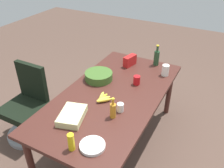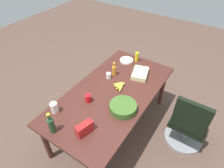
% 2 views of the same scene
% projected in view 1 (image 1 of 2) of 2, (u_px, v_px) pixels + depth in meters
% --- Properties ---
extents(ground_plane, '(10.00, 10.00, 0.00)m').
position_uv_depth(ground_plane, '(112.00, 142.00, 3.07)').
color(ground_plane, brown).
extents(conference_table, '(2.03, 1.05, 0.76)m').
position_uv_depth(conference_table, '(112.00, 99.00, 2.70)').
color(conference_table, '#45211B').
rests_on(conference_table, ground).
extents(office_chair, '(0.56, 0.56, 0.97)m').
position_uv_depth(office_chair, '(28.00, 110.00, 3.03)').
color(office_chair, gray).
rests_on(office_chair, ground).
extents(dressing_bottle, '(0.07, 0.07, 0.22)m').
position_uv_depth(dressing_bottle, '(113.00, 110.00, 2.28)').
color(dressing_bottle, orange).
rests_on(dressing_bottle, conference_table).
extents(salad_bowl, '(0.41, 0.41, 0.10)m').
position_uv_depth(salad_bowl, '(99.00, 76.00, 2.90)').
color(salad_bowl, '#3D6226').
rests_on(salad_bowl, conference_table).
extents(chip_bag_red, '(0.21, 0.13, 0.14)m').
position_uv_depth(chip_bag_red, '(130.00, 61.00, 3.21)').
color(chip_bag_red, red).
rests_on(chip_bag_red, conference_table).
extents(mayo_jar, '(0.10, 0.10, 0.14)m').
position_uv_depth(mayo_jar, '(165.00, 70.00, 2.98)').
color(mayo_jar, white).
rests_on(mayo_jar, conference_table).
extents(red_solo_cup, '(0.09, 0.09, 0.11)m').
position_uv_depth(red_solo_cup, '(137.00, 80.00, 2.81)').
color(red_solo_cup, red).
rests_on(red_solo_cup, conference_table).
extents(paper_cup, '(0.07, 0.07, 0.09)m').
position_uv_depth(paper_cup, '(120.00, 107.00, 2.38)').
color(paper_cup, white).
rests_on(paper_cup, conference_table).
extents(banana_bunch, '(0.21, 0.17, 0.04)m').
position_uv_depth(banana_bunch, '(103.00, 98.00, 2.55)').
color(banana_bunch, yellow).
rests_on(banana_bunch, conference_table).
extents(wine_bottle, '(0.08, 0.08, 0.29)m').
position_uv_depth(wine_bottle, '(157.00, 57.00, 3.20)').
color(wine_bottle, '#234428').
rests_on(wine_bottle, conference_table).
extents(paper_plate_stack, '(0.27, 0.27, 0.03)m').
position_uv_depth(paper_plate_stack, '(92.00, 146.00, 1.99)').
color(paper_plate_stack, white).
rests_on(paper_plate_stack, conference_table).
extents(sheet_cake, '(0.37, 0.30, 0.07)m').
position_uv_depth(sheet_cake, '(72.00, 115.00, 2.29)').
color(sheet_cake, beige).
rests_on(sheet_cake, conference_table).
extents(mustard_bottle, '(0.07, 0.07, 0.16)m').
position_uv_depth(mustard_bottle, '(71.00, 142.00, 1.94)').
color(mustard_bottle, yellow).
rests_on(mustard_bottle, conference_table).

